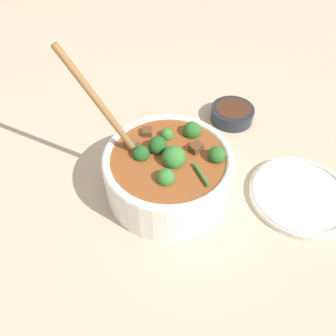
% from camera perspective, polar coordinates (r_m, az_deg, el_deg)
% --- Properties ---
extents(ground_plane, '(4.00, 4.00, 0.00)m').
position_cam_1_polar(ground_plane, '(0.67, 0.00, -3.72)').
color(ground_plane, '#C6B293').
extents(stew_bowl, '(0.28, 0.24, 0.29)m').
position_cam_1_polar(stew_bowl, '(0.62, -0.01, -0.33)').
color(stew_bowl, white).
rests_on(stew_bowl, ground_plane).
extents(condiment_bowl, '(0.10, 0.10, 0.03)m').
position_cam_1_polar(condiment_bowl, '(0.82, 11.13, 9.36)').
color(condiment_bowl, '#232833').
rests_on(condiment_bowl, ground_plane).
extents(empty_plate, '(0.20, 0.20, 0.02)m').
position_cam_1_polar(empty_plate, '(0.70, 22.12, -4.30)').
color(empty_plate, silver).
rests_on(empty_plate, ground_plane).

